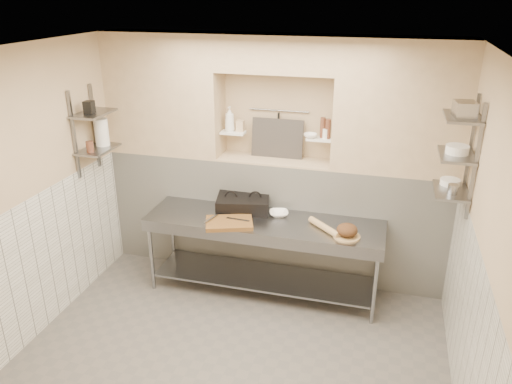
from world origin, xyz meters
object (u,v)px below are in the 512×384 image
(cutting_board, at_px, (229,223))
(bottle_soap, at_px, (230,119))
(prep_table, at_px, (263,242))
(bread_loaf, at_px, (347,230))
(mixing_bowl, at_px, (279,214))
(rolling_pin, at_px, (324,227))
(jug_left, at_px, (102,132))
(panini_press, at_px, (243,203))
(bowl_alcove, at_px, (310,136))

(cutting_board, relative_size, bottle_soap, 1.73)
(prep_table, bearing_deg, bread_loaf, -9.09)
(mixing_bowl, xyz_separation_m, rolling_pin, (0.54, -0.22, 0.01))
(bottle_soap, relative_size, jug_left, 0.94)
(mixing_bowl, bearing_deg, bottle_soap, 149.92)
(panini_press, bearing_deg, cutting_board, -106.59)
(mixing_bowl, distance_m, jug_left, 2.16)
(bowl_alcove, bearing_deg, jug_left, -165.84)
(bread_loaf, bearing_deg, bottle_soap, 154.01)
(cutting_board, bearing_deg, bowl_alcove, 45.75)
(rolling_pin, bearing_deg, prep_table, 175.76)
(mixing_bowl, height_order, bread_loaf, bread_loaf)
(bowl_alcove, distance_m, jug_left, 2.31)
(mixing_bowl, xyz_separation_m, jug_left, (-1.98, -0.19, 0.84))
(prep_table, bearing_deg, rolling_pin, -4.24)
(bottle_soap, bearing_deg, mixing_bowl, -30.08)
(bread_loaf, xyz_separation_m, bowl_alcove, (-0.52, 0.69, 0.76))
(rolling_pin, xyz_separation_m, jug_left, (-2.52, 0.03, 0.83))
(prep_table, height_order, bread_loaf, bread_loaf)
(bread_loaf, distance_m, bowl_alcove, 1.15)
(panini_press, relative_size, mixing_bowl, 3.13)
(panini_press, bearing_deg, bread_loaf, -29.15)
(bowl_alcove, bearing_deg, rolling_pin, -64.84)
(prep_table, relative_size, bread_loaf, 12.15)
(cutting_board, bearing_deg, mixing_bowl, 38.36)
(bread_loaf, bearing_deg, panini_press, 163.03)
(prep_table, xyz_separation_m, cutting_board, (-0.33, -0.19, 0.28))
(cutting_board, distance_m, bread_loaf, 1.24)
(prep_table, bearing_deg, mixing_bowl, 52.32)
(panini_press, relative_size, rolling_pin, 1.45)
(rolling_pin, xyz_separation_m, bottle_soap, (-1.22, 0.62, 0.92))
(rolling_pin, bearing_deg, jug_left, 179.37)
(prep_table, xyz_separation_m, bowl_alcove, (0.39, 0.54, 1.09))
(bottle_soap, distance_m, bowl_alcove, 0.95)
(cutting_board, relative_size, mixing_bowl, 2.35)
(bottle_soap, bearing_deg, panini_press, -53.52)
(cutting_board, height_order, rolling_pin, rolling_pin)
(bowl_alcove, bearing_deg, bottle_soap, 178.58)
(prep_table, xyz_separation_m, jug_left, (-1.85, -0.02, 1.12))
(jug_left, bearing_deg, prep_table, 0.68)
(mixing_bowl, distance_m, bottle_soap, 1.22)
(prep_table, bearing_deg, bowl_alcove, 54.37)
(panini_press, relative_size, bottle_soap, 2.31)
(prep_table, height_order, cutting_board, cutting_board)
(cutting_board, bearing_deg, panini_press, 85.59)
(bread_loaf, height_order, bottle_soap, bottle_soap)
(cutting_board, bearing_deg, prep_table, 30.44)
(cutting_board, distance_m, rolling_pin, 1.01)
(cutting_board, xyz_separation_m, mixing_bowl, (0.46, 0.36, 0.00))
(bread_loaf, relative_size, jug_left, 0.71)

